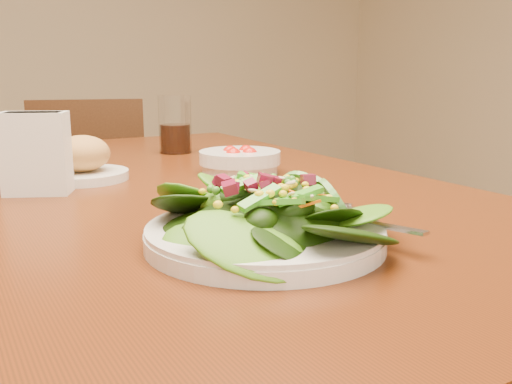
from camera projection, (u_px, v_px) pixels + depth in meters
dining_table at (163, 243)px, 0.99m from camera, size 0.90×1.40×0.75m
chair_far at (93, 209)px, 2.07m from camera, size 0.48×0.48×0.85m
salad_plate at (272, 220)px, 0.64m from camera, size 0.28×0.27×0.08m
bread_plate at (82, 162)px, 1.02m from camera, size 0.16×0.16×0.08m
tomato_bowl at (240, 161)px, 1.08m from camera, size 0.15×0.15×0.05m
drinking_glass at (175, 128)px, 1.34m from camera, size 0.08×0.08×0.13m
napkin_holder at (36, 151)px, 0.90m from camera, size 0.11×0.09×0.13m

